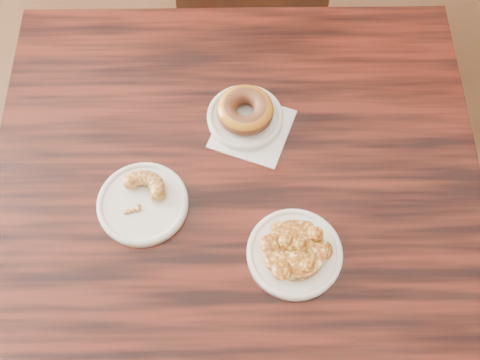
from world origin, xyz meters
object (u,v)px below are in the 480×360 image
(glazed_donut, at_px, (245,110))
(apple_fritter, at_px, (296,249))
(cafe_table, at_px, (237,263))
(cruller_fragment, at_px, (141,199))

(glazed_donut, height_order, apple_fritter, glazed_donut)
(cafe_table, relative_size, apple_fritter, 6.57)
(apple_fritter, bearing_deg, cafe_table, 148.23)
(glazed_donut, distance_m, apple_fritter, 0.30)
(cafe_table, distance_m, glazed_donut, 0.45)
(apple_fritter, xyz_separation_m, cruller_fragment, (-0.30, 0.02, -0.00))
(cafe_table, xyz_separation_m, cruller_fragment, (-0.17, -0.06, 0.40))
(apple_fritter, bearing_deg, glazed_donut, 122.49)
(cafe_table, relative_size, cruller_fragment, 9.31)
(cafe_table, bearing_deg, cruller_fragment, -175.83)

